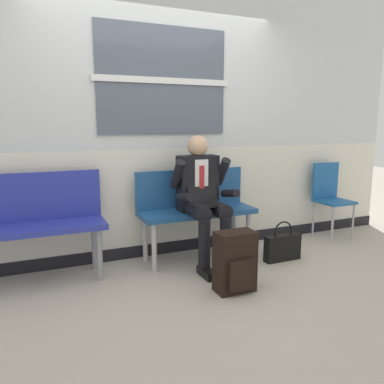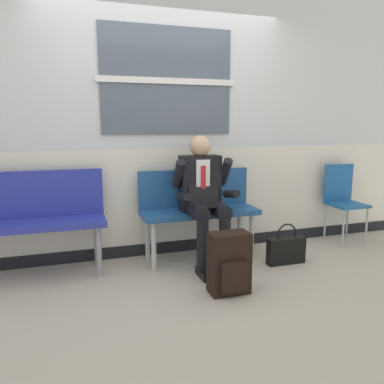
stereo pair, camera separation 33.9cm
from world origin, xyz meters
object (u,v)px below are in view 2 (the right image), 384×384
object	(u,v)px
handbag	(286,250)
backpack	(229,264)
person_seated	(204,196)
folding_chair	(343,196)
bench_with_person	(198,205)
bench_empty	(33,214)

from	to	relation	value
handbag	backpack	bearing A→B (deg)	-151.51
person_seated	folding_chair	size ratio (longest dim) A/B	1.40
person_seated	bench_with_person	bearing A→B (deg)	90.00
bench_empty	backpack	size ratio (longest dim) A/B	2.45
bench_with_person	folding_chair	bearing A→B (deg)	0.56
person_seated	handbag	distance (m)	0.99
person_seated	handbag	xyz separation A→B (m)	(0.78, -0.26, -0.54)
person_seated	folding_chair	world-z (taller)	person_seated
person_seated	backpack	world-z (taller)	person_seated
person_seated	backpack	bearing A→B (deg)	-92.02
handbag	person_seated	bearing A→B (deg)	161.74
bench_empty	folding_chair	world-z (taller)	bench_empty
bench_with_person	backpack	bearing A→B (deg)	-91.58
bench_empty	backpack	distance (m)	1.82
backpack	folding_chair	distance (m)	2.07
bench_with_person	handbag	distance (m)	0.99
handbag	bench_with_person	bearing A→B (deg)	149.75
bench_with_person	backpack	xyz separation A→B (m)	(-0.02, -0.89, -0.31)
backpack	bench_with_person	bearing A→B (deg)	88.42
handbag	folding_chair	xyz separation A→B (m)	(1.03, 0.47, 0.40)
person_seated	backpack	xyz separation A→B (m)	(-0.02, -0.69, -0.44)
bench_empty	handbag	size ratio (longest dim) A/B	3.05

